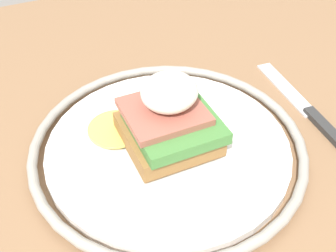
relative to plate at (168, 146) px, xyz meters
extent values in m
cube|color=#846042|center=(0.02, -0.01, -0.02)|extent=(1.13, 0.83, 0.03)
cylinder|color=#846042|center=(0.53, 0.35, -0.39)|extent=(0.06, 0.06, 0.71)
cylinder|color=white|center=(0.00, 0.00, 0.00)|extent=(0.25, 0.25, 0.01)
torus|color=gray|center=(0.00, 0.00, 0.00)|extent=(0.28, 0.28, 0.01)
cube|color=olive|center=(0.00, 0.00, 0.02)|extent=(0.08, 0.08, 0.02)
cube|color=#427A38|center=(0.00, 0.00, 0.03)|extent=(0.08, 0.08, 0.01)
cube|color=#9E5647|center=(0.00, 0.00, 0.04)|extent=(0.07, 0.07, 0.01)
ellipsoid|color=white|center=(0.00, 0.01, 0.06)|extent=(0.05, 0.05, 0.03)
cylinder|color=#E5C656|center=(-0.04, 0.04, 0.01)|extent=(0.06, 0.06, 0.00)
cube|color=#2D2D2D|center=(0.17, -0.05, 0.00)|extent=(0.02, 0.08, 0.01)
cube|color=silver|center=(0.17, 0.04, -0.01)|extent=(0.03, 0.11, 0.00)
camera|label=1|loc=(-0.13, -0.28, 0.30)|focal=45.00mm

